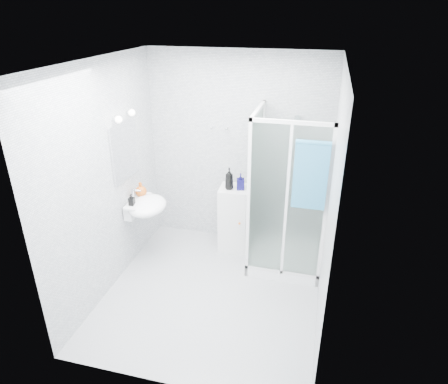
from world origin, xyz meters
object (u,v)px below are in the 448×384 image
(wall_basin, at_px, (145,206))
(shampoo_bottle_b, at_px, (241,182))
(soap_dispenser_orange, at_px, (141,189))
(hand_towel, at_px, (311,174))
(shampoo_bottle_a, at_px, (229,179))
(shower_enclosure, at_px, (280,234))
(soap_dispenser_black, at_px, (132,200))
(storage_cabinet, at_px, (234,218))

(wall_basin, xyz_separation_m, shampoo_bottle_b, (1.09, 0.54, 0.22))
(wall_basin, xyz_separation_m, soap_dispenser_orange, (-0.10, 0.12, 0.16))
(hand_towel, height_order, shampoo_bottle_a, hand_towel)
(wall_basin, bearing_deg, shower_enclosure, 10.81)
(wall_basin, height_order, shampoo_bottle_b, shampoo_bottle_b)
(shower_enclosure, bearing_deg, wall_basin, -169.19)
(shampoo_bottle_a, bearing_deg, hand_towel, -30.53)
(soap_dispenser_black, bearing_deg, soap_dispenser_orange, 90.33)
(wall_basin, distance_m, hand_towel, 2.08)
(soap_dispenser_orange, relative_size, soap_dispenser_black, 1.29)
(shower_enclosure, height_order, wall_basin, shower_enclosure)
(shower_enclosure, bearing_deg, soap_dispenser_black, -165.32)
(shower_enclosure, relative_size, shampoo_bottle_a, 7.03)
(soap_dispenser_orange, height_order, soap_dispenser_black, soap_dispenser_orange)
(storage_cabinet, bearing_deg, shampoo_bottle_b, -16.27)
(storage_cabinet, xyz_separation_m, shampoo_bottle_b, (0.09, -0.02, 0.56))
(wall_basin, height_order, soap_dispenser_orange, soap_dispenser_orange)
(shampoo_bottle_a, bearing_deg, soap_dispenser_orange, -159.42)
(storage_cabinet, bearing_deg, wall_basin, -153.61)
(storage_cabinet, distance_m, soap_dispenser_orange, 1.29)
(shampoo_bottle_a, xyz_separation_m, soap_dispenser_orange, (-1.05, -0.39, -0.09))
(shampoo_bottle_a, height_order, soap_dispenser_orange, shampoo_bottle_a)
(shower_enclosure, height_order, shampoo_bottle_b, shower_enclosure)
(soap_dispenser_black, bearing_deg, shampoo_bottle_a, 32.20)
(shower_enclosure, height_order, shampoo_bottle_a, shower_enclosure)
(hand_towel, relative_size, soap_dispenser_orange, 4.08)
(hand_towel, distance_m, soap_dispenser_orange, 2.14)
(wall_basin, distance_m, shampoo_bottle_b, 1.24)
(soap_dispenser_black, bearing_deg, hand_towel, 1.63)
(shampoo_bottle_b, bearing_deg, hand_towel, -35.59)
(wall_basin, bearing_deg, hand_towel, -2.47)
(shampoo_bottle_b, height_order, soap_dispenser_black, shampoo_bottle_b)
(wall_basin, distance_m, storage_cabinet, 1.20)
(shampoo_bottle_a, distance_m, shampoo_bottle_b, 0.15)
(wall_basin, distance_m, shampoo_bottle_a, 1.11)
(hand_towel, height_order, soap_dispenser_orange, hand_towel)
(storage_cabinet, distance_m, hand_towel, 1.54)
(hand_towel, height_order, soap_dispenser_black, hand_towel)
(shower_enclosure, bearing_deg, storage_cabinet, 159.26)
(shampoo_bottle_a, bearing_deg, soap_dispenser_black, -147.80)
(shampoo_bottle_b, xyz_separation_m, soap_dispenser_black, (-1.19, -0.69, -0.08))
(storage_cabinet, bearing_deg, shampoo_bottle_a, -142.73)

